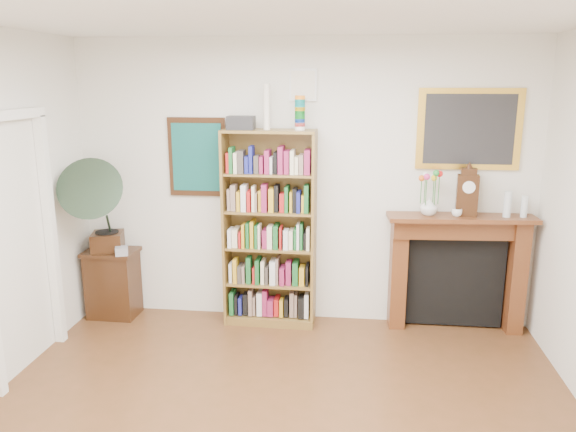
# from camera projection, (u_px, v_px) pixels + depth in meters

# --- Properties ---
(room) EXTENTS (4.51, 5.01, 2.81)m
(room) POSITION_uv_depth(u_px,v_px,m) (261.00, 265.00, 3.11)
(room) COLOR #523318
(room) RESTS_ON ground
(door_casing) EXTENTS (0.08, 1.02, 2.17)m
(door_casing) POSITION_uv_depth(u_px,v_px,m) (18.00, 224.00, 4.55)
(door_casing) COLOR white
(door_casing) RESTS_ON left_wall
(teal_poster) EXTENTS (0.58, 0.04, 0.78)m
(teal_poster) POSITION_uv_depth(u_px,v_px,m) (197.00, 157.00, 5.56)
(teal_poster) COLOR black
(teal_poster) RESTS_ON back_wall
(small_picture) EXTENTS (0.26, 0.04, 0.30)m
(small_picture) POSITION_uv_depth(u_px,v_px,m) (303.00, 85.00, 5.28)
(small_picture) COLOR white
(small_picture) RESTS_ON back_wall
(gilt_painting) EXTENTS (0.95, 0.04, 0.75)m
(gilt_painting) POSITION_uv_depth(u_px,v_px,m) (469.00, 129.00, 5.20)
(gilt_painting) COLOR gold
(gilt_painting) RESTS_ON back_wall
(bookshelf) EXTENTS (0.90, 0.34, 2.24)m
(bookshelf) POSITION_uv_depth(u_px,v_px,m) (270.00, 218.00, 5.46)
(bookshelf) COLOR brown
(bookshelf) RESTS_ON floor
(side_cabinet) EXTENTS (0.52, 0.39, 0.71)m
(side_cabinet) POSITION_uv_depth(u_px,v_px,m) (113.00, 283.00, 5.79)
(side_cabinet) COLOR black
(side_cabinet) RESTS_ON floor
(fireplace) EXTENTS (1.39, 0.42, 1.16)m
(fireplace) POSITION_uv_depth(u_px,v_px,m) (457.00, 262.00, 5.42)
(fireplace) COLOR #502312
(fireplace) RESTS_ON floor
(gramophone) EXTENTS (0.77, 0.87, 0.98)m
(gramophone) POSITION_uv_depth(u_px,v_px,m) (97.00, 200.00, 5.43)
(gramophone) COLOR black
(gramophone) RESTS_ON side_cabinet
(cd_stack) EXTENTS (0.16, 0.16, 0.08)m
(cd_stack) POSITION_uv_depth(u_px,v_px,m) (122.00, 251.00, 5.55)
(cd_stack) COLOR #B3B4C0
(cd_stack) RESTS_ON side_cabinet
(mantel_clock) EXTENTS (0.20, 0.13, 0.45)m
(mantel_clock) POSITION_uv_depth(u_px,v_px,m) (467.00, 193.00, 5.20)
(mantel_clock) COLOR black
(mantel_clock) RESTS_ON fireplace
(flower_vase) EXTENTS (0.17, 0.17, 0.17)m
(flower_vase) POSITION_uv_depth(u_px,v_px,m) (429.00, 206.00, 5.25)
(flower_vase) COLOR silver
(flower_vase) RESTS_ON fireplace
(teacup) EXTENTS (0.11, 0.11, 0.08)m
(teacup) POSITION_uv_depth(u_px,v_px,m) (457.00, 212.00, 5.21)
(teacup) COLOR silver
(teacup) RESTS_ON fireplace
(bottle_left) EXTENTS (0.07, 0.07, 0.24)m
(bottle_left) POSITION_uv_depth(u_px,v_px,m) (507.00, 204.00, 5.18)
(bottle_left) COLOR silver
(bottle_left) RESTS_ON fireplace
(bottle_right) EXTENTS (0.06, 0.06, 0.20)m
(bottle_right) POSITION_uv_depth(u_px,v_px,m) (524.00, 207.00, 5.18)
(bottle_right) COLOR silver
(bottle_right) RESTS_ON fireplace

